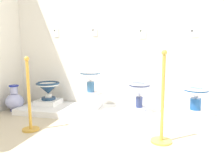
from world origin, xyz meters
TOP-DOWN VIEW (x-y plane):
  - ground_plane at (1.98, 0.82)m, footprint 5.96×5.65m
  - wall_back at (1.98, 2.88)m, footprint 4.16×0.06m
  - display_platform at (1.98, 2.44)m, footprint 3.32×0.77m
  - plinth_block_pale_glazed at (0.73, 2.53)m, footprint 0.38×0.38m
  - antique_toilet_pale_glazed at (0.73, 2.53)m, footprint 0.41×0.41m
  - plinth_block_rightmost at (1.55, 2.48)m, footprint 0.30×0.39m
  - antique_toilet_rightmost at (1.55, 2.48)m, footprint 0.35×0.35m
  - plinth_block_squat_floral at (2.38, 2.39)m, footprint 0.39×0.36m
  - antique_toilet_squat_floral at (2.38, 2.39)m, footprint 0.34×0.34m
  - plinth_block_broad_patterned at (3.21, 2.40)m, footprint 0.32×0.36m
  - antique_toilet_broad_patterned at (3.21, 2.40)m, footprint 0.36×0.36m
  - info_placard_first at (0.77, 2.84)m, footprint 0.09×0.01m
  - info_placard_second at (1.51, 2.84)m, footprint 0.10×0.01m
  - info_placard_third at (2.36, 2.84)m, footprint 0.12×0.01m
  - info_placard_fourth at (3.18, 2.84)m, footprint 0.14×0.01m
  - decorative_vase_companion at (0.20, 2.30)m, footprint 0.31×0.31m
  - stanchion_post_near_left at (1.03, 1.52)m, footprint 0.23×0.23m
  - stanchion_post_near_right at (2.75, 1.55)m, footprint 0.25×0.25m

SIDE VIEW (x-z plane):
  - ground_plane at x=1.98m, z-range -0.02..0.00m
  - display_platform at x=1.98m, z-range 0.00..0.09m
  - plinth_block_squat_floral at x=2.38m, z-range 0.09..0.14m
  - plinth_block_broad_patterned at x=3.21m, z-range 0.09..0.14m
  - plinth_block_pale_glazed at x=0.73m, z-range 0.09..0.18m
  - decorative_vase_companion at x=0.20m, z-range -0.04..0.42m
  - plinth_block_rightmost at x=1.55m, z-range 0.09..0.32m
  - stanchion_post_near_left at x=1.03m, z-range -0.17..0.82m
  - stanchion_post_near_right at x=2.75m, z-range -0.21..0.87m
  - antique_toilet_pale_glazed at x=0.73m, z-range 0.24..0.55m
  - antique_toilet_broad_patterned at x=3.21m, z-range 0.21..0.61m
  - antique_toilet_squat_floral at x=2.38m, z-range 0.22..0.66m
  - antique_toilet_rightmost at x=1.55m, z-range 0.40..0.82m
  - info_placard_fourth at x=3.18m, z-range 1.27..1.39m
  - info_placard_third at x=2.36m, z-range 1.26..1.41m
  - info_placard_first at x=0.77m, z-range 1.30..1.45m
  - info_placard_second at x=1.51m, z-range 1.31..1.44m
  - wall_back at x=1.98m, z-range 0.00..2.98m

